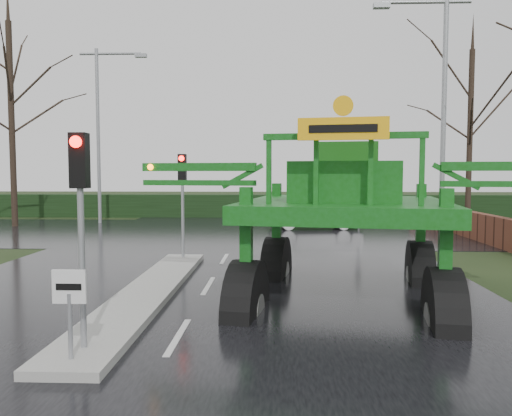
{
  "coord_description": "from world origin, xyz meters",
  "views": [
    {
      "loc": [
        1.71,
        -8.58,
        2.91
      ],
      "look_at": [
        1.21,
        4.38,
        2.0
      ],
      "focal_mm": 35.0,
      "sensor_mm": 36.0,
      "label": 1
    }
  ],
  "objects_px": {
    "traffic_signal_mid": "(182,183)",
    "traffic_signal_far": "(359,179)",
    "crop_sprayer": "(249,188)",
    "traffic_signal_near": "(80,194)",
    "street_light_left_far": "(103,119)",
    "street_light_right": "(436,96)",
    "keep_left_sign": "(70,300)",
    "white_sedan": "(315,229)"
  },
  "relations": [
    {
      "from": "traffic_signal_mid",
      "to": "traffic_signal_far",
      "type": "bearing_deg",
      "value": 58.07
    },
    {
      "from": "traffic_signal_mid",
      "to": "crop_sprayer",
      "type": "height_order",
      "value": "crop_sprayer"
    },
    {
      "from": "traffic_signal_near",
      "to": "street_light_left_far",
      "type": "distance_m",
      "value": 22.37
    },
    {
      "from": "traffic_signal_near",
      "to": "traffic_signal_mid",
      "type": "relative_size",
      "value": 1.0
    },
    {
      "from": "traffic_signal_near",
      "to": "traffic_signal_mid",
      "type": "xyz_separation_m",
      "value": [
        0.0,
        8.5,
        0.0
      ]
    },
    {
      "from": "traffic_signal_far",
      "to": "street_light_left_far",
      "type": "distance_m",
      "value": 15.08
    },
    {
      "from": "crop_sprayer",
      "to": "traffic_signal_near",
      "type": "bearing_deg",
      "value": -120.08
    },
    {
      "from": "traffic_signal_far",
      "to": "traffic_signal_mid",
      "type": "bearing_deg",
      "value": 58.07
    },
    {
      "from": "traffic_signal_near",
      "to": "traffic_signal_far",
      "type": "relative_size",
      "value": 1.0
    },
    {
      "from": "street_light_right",
      "to": "crop_sprayer",
      "type": "bearing_deg",
      "value": -125.06
    },
    {
      "from": "keep_left_sign",
      "to": "street_light_left_far",
      "type": "bearing_deg",
      "value": 107.78
    },
    {
      "from": "keep_left_sign",
      "to": "street_light_right",
      "type": "distance_m",
      "value": 17.23
    },
    {
      "from": "white_sedan",
      "to": "traffic_signal_far",
      "type": "bearing_deg",
      "value": -50.41
    },
    {
      "from": "street_light_left_far",
      "to": "traffic_signal_far",
      "type": "bearing_deg",
      "value": 0.03
    },
    {
      "from": "keep_left_sign",
      "to": "traffic_signal_near",
      "type": "xyz_separation_m",
      "value": [
        0.0,
        0.49,
        1.53
      ]
    },
    {
      "from": "traffic_signal_near",
      "to": "traffic_signal_far",
      "type": "bearing_deg",
      "value": 69.64
    },
    {
      "from": "street_light_right",
      "to": "crop_sprayer",
      "type": "relative_size",
      "value": 1.03
    },
    {
      "from": "street_light_right",
      "to": "street_light_left_far",
      "type": "bearing_deg",
      "value": 153.98
    },
    {
      "from": "keep_left_sign",
      "to": "crop_sprayer",
      "type": "xyz_separation_m",
      "value": [
        2.45,
        3.46,
        1.54
      ]
    },
    {
      "from": "street_light_left_far",
      "to": "white_sedan",
      "type": "distance_m",
      "value": 13.64
    },
    {
      "from": "traffic_signal_mid",
      "to": "white_sedan",
      "type": "height_order",
      "value": "traffic_signal_mid"
    },
    {
      "from": "traffic_signal_mid",
      "to": "traffic_signal_far",
      "type": "xyz_separation_m",
      "value": [
        7.8,
        12.52,
        0.0
      ]
    },
    {
      "from": "traffic_signal_far",
      "to": "street_light_left_far",
      "type": "relative_size",
      "value": 0.35
    },
    {
      "from": "traffic_signal_mid",
      "to": "street_light_left_far",
      "type": "height_order",
      "value": "street_light_left_far"
    },
    {
      "from": "keep_left_sign",
      "to": "traffic_signal_mid",
      "type": "height_order",
      "value": "traffic_signal_mid"
    },
    {
      "from": "keep_left_sign",
      "to": "street_light_right",
      "type": "height_order",
      "value": "street_light_right"
    },
    {
      "from": "keep_left_sign",
      "to": "traffic_signal_mid",
      "type": "relative_size",
      "value": 0.38
    },
    {
      "from": "traffic_signal_far",
      "to": "keep_left_sign",
      "type": "bearing_deg",
      "value": 70.07
    },
    {
      "from": "crop_sprayer",
      "to": "white_sedan",
      "type": "xyz_separation_m",
      "value": [
        2.62,
        15.37,
        -2.6
      ]
    },
    {
      "from": "traffic_signal_near",
      "to": "traffic_signal_mid",
      "type": "height_order",
      "value": "same"
    },
    {
      "from": "traffic_signal_near",
      "to": "traffic_signal_mid",
      "type": "bearing_deg",
      "value": 90.0
    },
    {
      "from": "keep_left_sign",
      "to": "white_sedan",
      "type": "distance_m",
      "value": 19.53
    },
    {
      "from": "white_sedan",
      "to": "crop_sprayer",
      "type": "bearing_deg",
      "value": 165.53
    },
    {
      "from": "street_light_left_far",
      "to": "crop_sprayer",
      "type": "height_order",
      "value": "street_light_left_far"
    },
    {
      "from": "white_sedan",
      "to": "traffic_signal_mid",
      "type": "bearing_deg",
      "value": 147.94
    },
    {
      "from": "street_light_right",
      "to": "crop_sprayer",
      "type": "xyz_separation_m",
      "value": [
        -7.04,
        -10.04,
        -3.39
      ]
    },
    {
      "from": "street_light_right",
      "to": "white_sedan",
      "type": "bearing_deg",
      "value": 129.67
    },
    {
      "from": "traffic_signal_mid",
      "to": "white_sedan",
      "type": "distance_m",
      "value": 11.37
    },
    {
      "from": "traffic_signal_near",
      "to": "traffic_signal_mid",
      "type": "distance_m",
      "value": 8.5
    },
    {
      "from": "traffic_signal_near",
      "to": "street_light_left_far",
      "type": "xyz_separation_m",
      "value": [
        -6.89,
        21.01,
        3.4
      ]
    },
    {
      "from": "traffic_signal_near",
      "to": "white_sedan",
      "type": "relative_size",
      "value": 0.74
    },
    {
      "from": "traffic_signal_far",
      "to": "street_light_left_far",
      "type": "bearing_deg",
      "value": 0.03
    }
  ]
}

